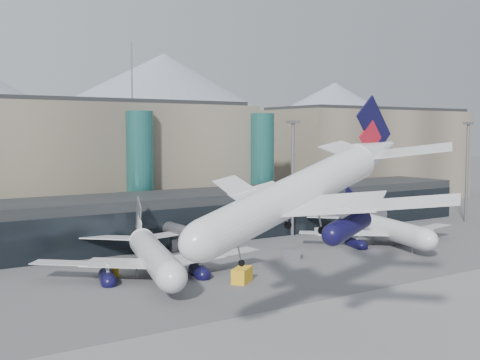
{
  "coord_description": "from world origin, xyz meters",
  "views": [
    {
      "loc": [
        -51.9,
        -56.71,
        23.21
      ],
      "look_at": [
        5.7,
        32.0,
        14.67
      ],
      "focal_mm": 45.0,
      "sensor_mm": 36.0,
      "label": 1
    }
  ],
  "objects_px": {
    "lightmast_mid": "(293,171)",
    "lightmast_right": "(467,166)",
    "jet_parked_mid": "(150,245)",
    "veh_d": "(319,232)",
    "veh_c": "(291,254)",
    "hero_jet": "(312,179)",
    "veh_b": "(114,271)",
    "veh_h": "(242,275)",
    "jet_parked_right": "(378,220)"
  },
  "relations": [
    {
      "from": "lightmast_mid",
      "to": "lightmast_right",
      "type": "bearing_deg",
      "value": -9.09
    },
    {
      "from": "jet_parked_mid",
      "to": "veh_d",
      "type": "relative_size",
      "value": 15.35
    },
    {
      "from": "jet_parked_mid",
      "to": "veh_c",
      "type": "distance_m",
      "value": 26.85
    },
    {
      "from": "hero_jet",
      "to": "veh_b",
      "type": "distance_m",
      "value": 43.03
    },
    {
      "from": "lightmast_mid",
      "to": "veh_d",
      "type": "relative_size",
      "value": 9.95
    },
    {
      "from": "veh_b",
      "to": "lightmast_mid",
      "type": "bearing_deg",
      "value": -50.53
    },
    {
      "from": "veh_h",
      "to": "lightmast_mid",
      "type": "bearing_deg",
      "value": 4.24
    },
    {
      "from": "jet_parked_right",
      "to": "veh_b",
      "type": "distance_m",
      "value": 57.7
    },
    {
      "from": "lightmast_right",
      "to": "veh_b",
      "type": "xyz_separation_m",
      "value": [
        -97.02,
        -5.51,
        -13.69
      ]
    },
    {
      "from": "veh_d",
      "to": "lightmast_right",
      "type": "bearing_deg",
      "value": -76.87
    },
    {
      "from": "veh_b",
      "to": "veh_d",
      "type": "xyz_separation_m",
      "value": [
        52.98,
        11.35,
        0.01
      ]
    },
    {
      "from": "jet_parked_right",
      "to": "veh_d",
      "type": "xyz_separation_m",
      "value": [
        -4.55,
        13.37,
        -3.85
      ]
    },
    {
      "from": "lightmast_right",
      "to": "hero_jet",
      "type": "distance_m",
      "value": 98.28
    },
    {
      "from": "lightmast_mid",
      "to": "hero_jet",
      "type": "xyz_separation_m",
      "value": [
        -37.86,
        -51.91,
        3.42
      ]
    },
    {
      "from": "lightmast_mid",
      "to": "veh_h",
      "type": "distance_m",
      "value": 44.83
    },
    {
      "from": "veh_c",
      "to": "veh_d",
      "type": "distance_m",
      "value": 26.87
    },
    {
      "from": "hero_jet",
      "to": "veh_b",
      "type": "relative_size",
      "value": 14.75
    },
    {
      "from": "jet_parked_right",
      "to": "jet_parked_mid",
      "type": "bearing_deg",
      "value": 105.19
    },
    {
      "from": "hero_jet",
      "to": "jet_parked_right",
      "type": "relative_size",
      "value": 0.99
    },
    {
      "from": "veh_c",
      "to": "veh_h",
      "type": "bearing_deg",
      "value": -114.06
    },
    {
      "from": "hero_jet",
      "to": "jet_parked_mid",
      "type": "bearing_deg",
      "value": 86.13
    },
    {
      "from": "jet_parked_right",
      "to": "veh_h",
      "type": "relative_size",
      "value": 9.21
    },
    {
      "from": "lightmast_right",
      "to": "jet_parked_right",
      "type": "distance_m",
      "value": 41.38
    },
    {
      "from": "lightmast_right",
      "to": "veh_h",
      "type": "height_order",
      "value": "lightmast_right"
    },
    {
      "from": "lightmast_right",
      "to": "hero_jet",
      "type": "bearing_deg",
      "value": -153.45
    },
    {
      "from": "jet_parked_mid",
      "to": "hero_jet",
      "type": "bearing_deg",
      "value": -159.05
    },
    {
      "from": "jet_parked_mid",
      "to": "veh_h",
      "type": "relative_size",
      "value": 9.63
    },
    {
      "from": "lightmast_right",
      "to": "veh_c",
      "type": "height_order",
      "value": "lightmast_right"
    },
    {
      "from": "hero_jet",
      "to": "veh_d",
      "type": "relative_size",
      "value": 14.47
    },
    {
      "from": "hero_jet",
      "to": "lightmast_right",
      "type": "bearing_deg",
      "value": 17.15
    },
    {
      "from": "hero_jet",
      "to": "jet_parked_mid",
      "type": "height_order",
      "value": "hero_jet"
    },
    {
      "from": "jet_parked_right",
      "to": "veh_b",
      "type": "bearing_deg",
      "value": 103.25
    },
    {
      "from": "lightmast_mid",
      "to": "jet_parked_right",
      "type": "distance_m",
      "value": 21.18
    },
    {
      "from": "lightmast_right",
      "to": "veh_b",
      "type": "height_order",
      "value": "lightmast_right"
    },
    {
      "from": "lightmast_mid",
      "to": "veh_h",
      "type": "height_order",
      "value": "lightmast_mid"
    },
    {
      "from": "lightmast_mid",
      "to": "lightmast_right",
      "type": "xyz_separation_m",
      "value": [
        50.0,
        -8.0,
        0.0
      ]
    },
    {
      "from": "lightmast_right",
      "to": "veh_c",
      "type": "distance_m",
      "value": 67.32
    },
    {
      "from": "veh_d",
      "to": "veh_h",
      "type": "distance_m",
      "value": 46.18
    },
    {
      "from": "lightmast_mid",
      "to": "veh_c",
      "type": "height_order",
      "value": "lightmast_mid"
    },
    {
      "from": "veh_d",
      "to": "lightmast_mid",
      "type": "bearing_deg",
      "value": 90.78
    },
    {
      "from": "jet_parked_right",
      "to": "veh_b",
      "type": "relative_size",
      "value": 14.96
    },
    {
      "from": "jet_parked_mid",
      "to": "veh_c",
      "type": "height_order",
      "value": "jet_parked_mid"
    },
    {
      "from": "hero_jet",
      "to": "veh_c",
      "type": "relative_size",
      "value": 11.02
    },
    {
      "from": "lightmast_right",
      "to": "jet_parked_right",
      "type": "relative_size",
      "value": 0.68
    },
    {
      "from": "lightmast_right",
      "to": "jet_parked_mid",
      "type": "height_order",
      "value": "lightmast_right"
    },
    {
      "from": "veh_h",
      "to": "jet_parked_mid",
      "type": "bearing_deg",
      "value": 88.49
    },
    {
      "from": "jet_parked_right",
      "to": "veh_c",
      "type": "xyz_separation_m",
      "value": [
        -25.56,
        -3.37,
        -3.65
      ]
    },
    {
      "from": "jet_parked_mid",
      "to": "veh_b",
      "type": "bearing_deg",
      "value": 86.27
    },
    {
      "from": "veh_d",
      "to": "veh_h",
      "type": "height_order",
      "value": "veh_h"
    },
    {
      "from": "jet_parked_right",
      "to": "veh_d",
      "type": "relative_size",
      "value": 14.68
    }
  ]
}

